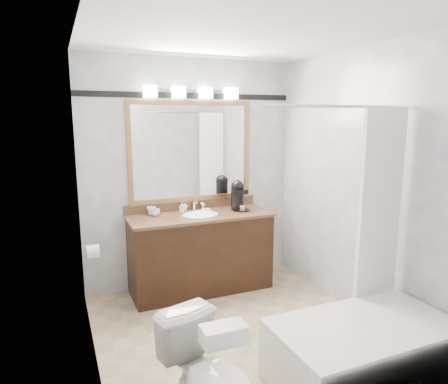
% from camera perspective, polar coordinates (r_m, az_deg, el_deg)
% --- Properties ---
extents(room, '(2.42, 2.62, 2.52)m').
position_cam_1_polar(room, '(3.28, 2.53, -0.34)').
color(room, tan).
rests_on(room, ground).
extents(vanity, '(1.53, 0.58, 0.97)m').
position_cam_1_polar(vanity, '(4.40, -3.36, -8.38)').
color(vanity, black).
rests_on(vanity, ground).
extents(mirror, '(1.40, 0.04, 1.10)m').
position_cam_1_polar(mirror, '(4.42, -4.69, 5.76)').
color(mirror, '#987045').
rests_on(mirror, room).
extents(vanity_light_bar, '(1.02, 0.14, 0.12)m').
position_cam_1_polar(vanity_light_bar, '(4.36, -4.58, 14.02)').
color(vanity_light_bar, silver).
rests_on(vanity_light_bar, room).
extents(accent_stripe, '(2.40, 0.01, 0.06)m').
position_cam_1_polar(accent_stripe, '(4.42, -4.85, 13.54)').
color(accent_stripe, black).
rests_on(accent_stripe, room).
extents(bathtub, '(1.30, 0.75, 1.96)m').
position_cam_1_polar(bathtub, '(3.21, 19.44, -19.73)').
color(bathtub, white).
rests_on(bathtub, ground).
extents(tp_roll, '(0.11, 0.12, 0.12)m').
position_cam_1_polar(tp_roll, '(3.76, -18.24, -8.11)').
color(tp_roll, white).
rests_on(tp_roll, room).
extents(toilet, '(0.56, 0.76, 0.70)m').
position_cam_1_polar(toilet, '(2.61, -1.94, -25.14)').
color(toilet, white).
rests_on(toilet, ground).
extents(tissue_box, '(0.24, 0.14, 0.10)m').
position_cam_1_polar(tissue_box, '(2.24, -0.03, -19.65)').
color(tissue_box, white).
rests_on(tissue_box, toilet).
extents(coffee_maker, '(0.18, 0.22, 0.34)m').
position_cam_1_polar(coffee_maker, '(4.44, 2.01, -0.39)').
color(coffee_maker, black).
rests_on(coffee_maker, vanity).
extents(cup_left, '(0.10, 0.10, 0.08)m').
position_cam_1_polar(cup_left, '(4.26, -9.79, -2.88)').
color(cup_left, white).
rests_on(cup_left, vanity).
extents(cup_right, '(0.12, 0.12, 0.09)m').
position_cam_1_polar(cup_right, '(4.32, -10.32, -2.66)').
color(cup_right, white).
rests_on(cup_right, vanity).
extents(soap_bottle_a, '(0.07, 0.07, 0.11)m').
position_cam_1_polar(soap_bottle_a, '(4.37, -6.02, -2.19)').
color(soap_bottle_a, white).
rests_on(soap_bottle_a, vanity).
extents(soap_bar, '(0.09, 0.06, 0.03)m').
position_cam_1_polar(soap_bar, '(4.42, -2.61, -2.57)').
color(soap_bar, beige).
rests_on(soap_bar, vanity).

